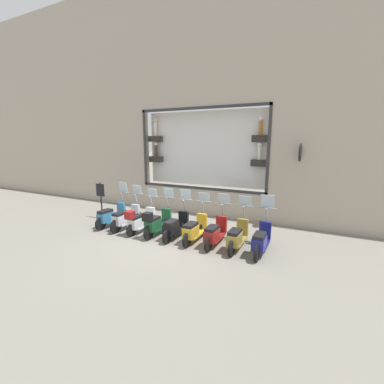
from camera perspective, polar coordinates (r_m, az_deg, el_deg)
ground_plane at (r=9.31m, az=-7.09°, el=-10.21°), size 120.00×120.00×0.00m
building_facade at (r=12.01m, az=2.28°, el=20.95°), size 1.25×36.00×10.58m
scooter_navy_0 at (r=8.19m, az=15.10°, el=-10.28°), size 1.81×0.61×1.70m
scooter_olive_1 at (r=8.34m, az=9.97°, el=-9.72°), size 1.80×0.61×1.59m
scooter_red_2 at (r=8.56m, az=5.10°, el=-9.04°), size 1.80×0.61×1.60m
scooter_yellow_3 at (r=8.83m, az=0.51°, el=-8.35°), size 1.80×0.60×1.57m
scooter_black_4 at (r=9.16m, az=-3.76°, el=-7.66°), size 1.80×0.60×1.62m
scooter_green_5 at (r=9.48m, az=-7.90°, el=-6.76°), size 1.80×0.60×1.62m
scooter_white_6 at (r=9.89m, az=-11.56°, el=-6.23°), size 1.79×0.60×1.53m
scooter_silver_7 at (r=10.41m, az=-14.61°, el=-5.60°), size 1.81×0.61×1.62m
scooter_teal_8 at (r=10.89m, az=-17.62°, el=-5.00°), size 1.80×0.61×1.70m
shop_sign_post at (r=11.93m, az=-19.56°, el=-1.58°), size 0.36×0.45×1.62m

